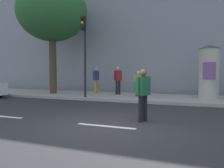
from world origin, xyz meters
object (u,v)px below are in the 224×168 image
Objects in this scene: poster_column at (209,71)px; street_tree at (52,12)px; pedestrian_tallest at (118,78)px; traffic_light at (84,44)px; pedestrian_near_pole at (142,90)px; pedestrian_in_light_jacket at (138,82)px; pedestrian_in_dark_shirt at (96,78)px.

poster_column is 0.39× the size of street_tree.
street_tree is 4.18× the size of pedestrian_tallest.
pedestrian_tallest is (4.28, 0.84, -4.30)m from street_tree.
traffic_light is 6.44m from pedestrian_near_pole.
street_tree is 7.32m from pedestrian_in_light_jacket.
pedestrian_in_dark_shirt reaches higher than pedestrian_near_pole.
street_tree is 5.18m from pedestrian_in_dark_shirt.
pedestrian_near_pole is 1.12× the size of pedestrian_in_light_jacket.
pedestrian_tallest reaches higher than pedestrian_near_pole.
street_tree is 4.22× the size of pedestrian_in_dark_shirt.
pedestrian_in_dark_shirt is at bearing 125.40° from pedestrian_near_pole.
poster_column is at bearing -1.04° from pedestrian_tallest.
pedestrian_tallest is 1.64m from pedestrian_in_light_jacket.
pedestrian_in_light_jacket is (-3.79, -0.55, -0.60)m from poster_column.
pedestrian_in_light_jacket is at bearing -23.30° from pedestrian_tallest.
pedestrian_tallest is at bearing 116.07° from pedestrian_near_pole.
traffic_light reaches higher than pedestrian_in_light_jacket.
traffic_light is 2.57× the size of pedestrian_in_dark_shirt.
traffic_light is 2.55× the size of pedestrian_tallest.
pedestrian_near_pole is 7.25m from pedestrian_tallest.
traffic_light is 2.69× the size of pedestrian_near_pole.
pedestrian_tallest is (1.17, 2.27, -1.94)m from traffic_light.
street_tree is 6.12m from pedestrian_tallest.
poster_column is 1.74× the size of pedestrian_near_pole.
traffic_light is 3.20m from pedestrian_tallest.
traffic_light is at bearing -148.74° from pedestrian_in_light_jacket.
pedestrian_tallest is at bearing -10.33° from pedestrian_in_dark_shirt.
street_tree reaches higher than pedestrian_in_light_jacket.
poster_column reaches higher than pedestrian_tallest.
pedestrian_near_pole reaches higher than pedestrian_in_light_jacket.
traffic_light is 3.01× the size of pedestrian_in_light_jacket.
pedestrian_tallest is at bearing 156.70° from pedestrian_in_light_jacket.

